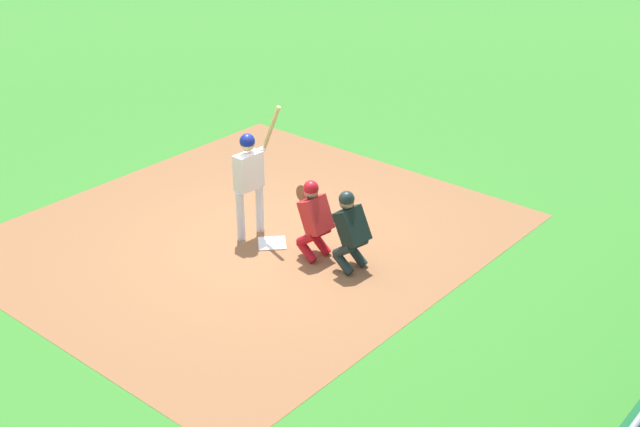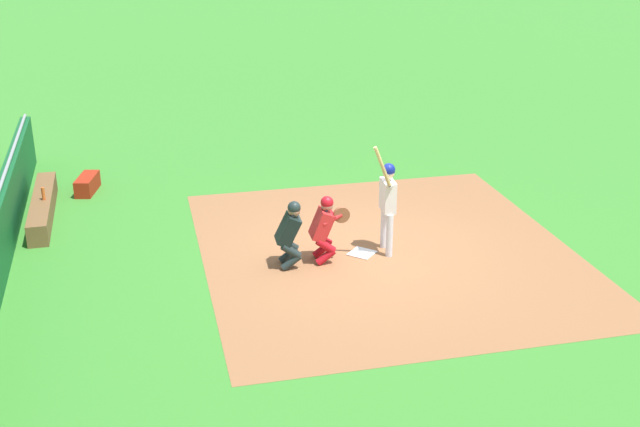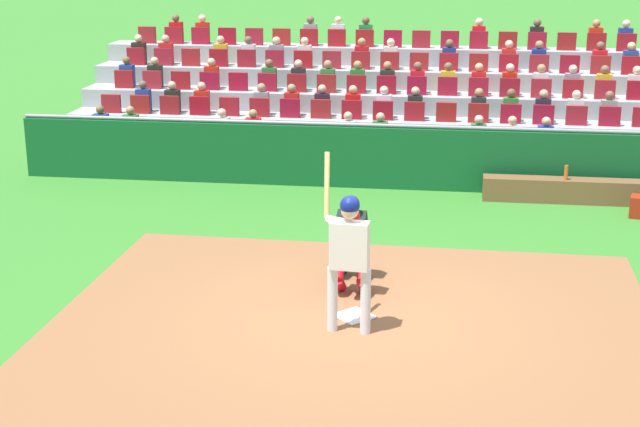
% 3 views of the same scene
% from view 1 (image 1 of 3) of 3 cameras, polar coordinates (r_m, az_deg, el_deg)
% --- Properties ---
extents(ground_plane, '(160.00, 160.00, 0.00)m').
position_cam_1_polar(ground_plane, '(13.65, -3.25, -2.07)').
color(ground_plane, '#347A29').
extents(infield_dirt_patch, '(7.83, 7.09, 0.01)m').
position_cam_1_polar(infield_dirt_patch, '(13.95, -4.77, -1.43)').
color(infield_dirt_patch, brown).
rests_on(infield_dirt_patch, ground_plane).
extents(home_plate_marker, '(0.62, 0.62, 0.02)m').
position_cam_1_polar(home_plate_marker, '(13.64, -3.25, -2.01)').
color(home_plate_marker, white).
rests_on(home_plate_marker, infield_dirt_patch).
extents(batter_at_plate, '(0.64, 0.54, 2.23)m').
position_cam_1_polar(batter_at_plate, '(13.47, -4.77, 2.72)').
color(batter_at_plate, silver).
rests_on(batter_at_plate, ground_plane).
extents(catcher_crouching, '(0.48, 0.72, 1.30)m').
position_cam_1_polar(catcher_crouching, '(12.96, -0.44, -0.08)').
color(catcher_crouching, '#B3101A').
rests_on(catcher_crouching, ground_plane).
extents(home_plate_umpire, '(0.48, 0.49, 1.28)m').
position_cam_1_polar(home_plate_umpire, '(12.64, 2.04, -0.94)').
color(home_plate_umpire, '#1C2827').
rests_on(home_plate_umpire, ground_plane).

